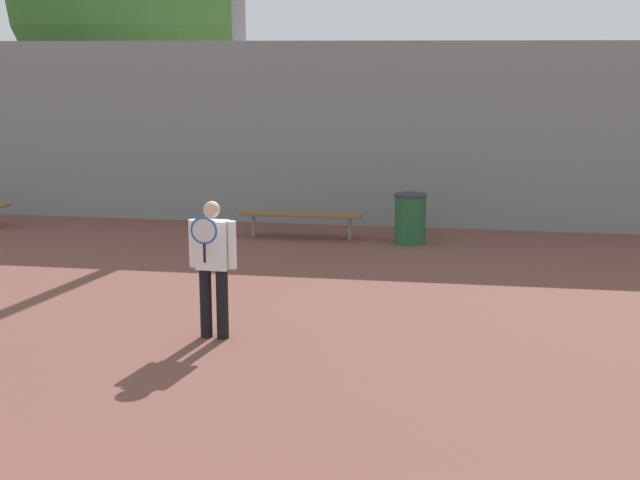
{
  "coord_description": "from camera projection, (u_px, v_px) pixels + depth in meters",
  "views": [
    {
      "loc": [
        0.71,
        -2.57,
        3.32
      ],
      "look_at": [
        -1.05,
        8.25,
        0.95
      ],
      "focal_mm": 50.0,
      "sensor_mm": 36.0,
      "label": 1
    }
  ],
  "objects": [
    {
      "name": "tennis_player",
      "position": [
        213.0,
        262.0,
        10.22
      ],
      "size": [
        0.56,
        0.41,
        1.62
      ],
      "rotation": [
        0.0,
        0.0,
        -0.05
      ],
      "color": "black",
      "rests_on": "ground_plane"
    },
    {
      "name": "bench_courtside_near",
      "position": [
        301.0,
        215.0,
        15.77
      ],
      "size": [
        2.17,
        0.4,
        0.45
      ],
      "color": "brown",
      "rests_on": "ground_plane"
    },
    {
      "name": "trash_bin",
      "position": [
        410.0,
        219.0,
        15.35
      ],
      "size": [
        0.56,
        0.56,
        0.86
      ],
      "color": "#235B33",
      "rests_on": "ground_plane"
    },
    {
      "name": "back_fence",
      "position": [
        426.0,
        136.0,
        16.43
      ],
      "size": [
        28.85,
        0.06,
        3.45
      ],
      "color": "gray",
      "rests_on": "ground_plane"
    }
  ]
}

